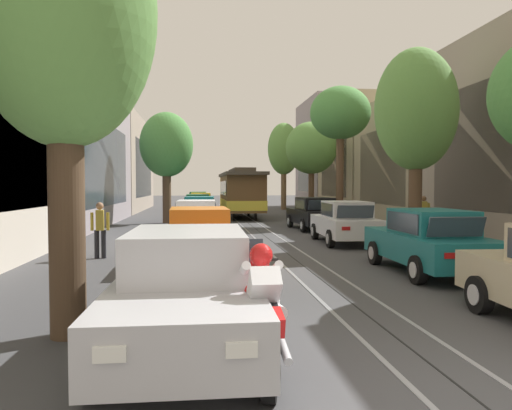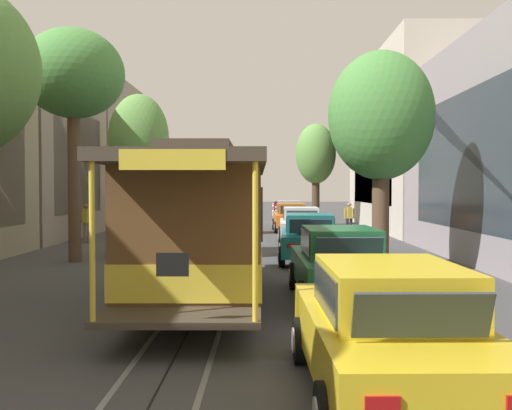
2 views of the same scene
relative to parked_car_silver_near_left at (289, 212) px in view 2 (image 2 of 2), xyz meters
The scene contains 22 objects.
ground_plane 17.78m from the parked_car_silver_near_left, 80.44° to the left, with size 160.00×160.00×0.00m, color #424244.
trolley_track_rails 20.71m from the parked_car_silver_near_left, 81.80° to the left, with size 1.14×57.65×0.01m.
parked_car_silver_near_left is the anchor object (origin of this frame).
parked_car_orange_second_left 6.31m from the parked_car_silver_near_left, 88.58° to the left, with size 2.07×4.39×1.58m.
parked_car_white_mid_left 12.93m from the parked_car_silver_near_left, 89.85° to the left, with size 2.07×4.39×1.58m.
parked_car_teal_fourth_left 19.47m from the parked_car_silver_near_left, 89.49° to the left, with size 2.14×4.42×1.58m.
parked_car_green_fifth_left 25.96m from the parked_car_silver_near_left, 89.93° to the left, with size 2.07×4.39×1.58m.
parked_car_yellow_sixth_left 31.85m from the parked_car_silver_near_left, 89.57° to the left, with size 2.08×4.39×1.58m.
parked_car_beige_near_right 5.70m from the parked_car_silver_near_left, ahead, with size 2.13×4.42×1.58m.
parked_car_teal_second_right 7.64m from the parked_car_silver_near_left, 40.44° to the left, with size 2.04×4.38×1.58m.
parked_car_white_mid_right 12.49m from the parked_car_silver_near_left, 63.30° to the left, with size 2.11×4.41×1.58m.
parked_car_black_fourth_right 17.73m from the parked_car_silver_near_left, 71.03° to the left, with size 2.14×4.42×1.58m.
street_tree_kerb_left_near 4.19m from the parked_car_silver_near_left, 154.98° to the left, with size 2.60×2.33×6.59m.
street_tree_kerb_left_second 22.10m from the parked_car_silver_near_left, 94.49° to the left, with size 3.04×2.64×6.37m.
street_tree_kerb_right_near 9.06m from the parked_car_silver_near_left, 22.32° to the left, with size 2.88×2.62×5.52m.
street_tree_kerb_right_second 13.33m from the parked_car_silver_near_left, 52.08° to the left, with size 2.96×2.49×7.04m.
street_tree_kerb_right_mid 21.74m from the parked_car_silver_near_left, 68.04° to the left, with size 3.31×3.41×7.62m.
cable_car_trolley 26.05m from the parked_car_silver_near_left, 83.49° to the left, with size 2.64×9.15×3.28m.
motorcycle_with_rider 1.33m from the parked_car_silver_near_left, 50.30° to the right, with size 0.55×1.96×1.53m.
pedestrian_on_left_pavement 16.06m from the parked_car_silver_near_left, 53.53° to the left, with size 0.55×0.39×1.73m.
pedestrian_on_right_pavement 8.82m from the parked_car_silver_near_left, 108.36° to the left, with size 0.55×0.39×1.67m.
fire_hydrant 9.78m from the parked_car_silver_near_left, 40.88° to the left, with size 0.40×0.22×0.84m.
Camera 2 is at (-1.28, 40.82, 2.44)m, focal length 40.66 mm.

